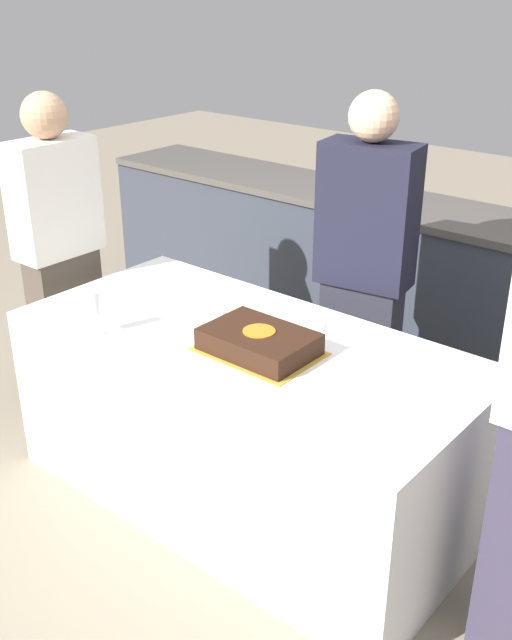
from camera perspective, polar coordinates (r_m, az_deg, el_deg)
ground_plane at (r=3.32m, az=-0.75°, el=-13.05°), size 14.00×14.00×0.00m
back_counter at (r=4.21m, az=12.87°, el=2.22°), size 4.40×0.58×0.92m
dining_table at (r=3.10m, az=-0.79°, el=-7.64°), size 1.88×0.90×0.74m
cake at (r=2.80m, az=0.24°, el=-1.68°), size 0.45×0.32×0.09m
plate_stack at (r=3.04m, az=-4.49°, el=0.09°), size 0.21×0.21×0.05m
wine_glass at (r=2.99m, az=-12.20°, el=1.12°), size 0.07×0.07×0.18m
side_plate_near_cake at (r=3.03m, az=3.61°, el=-0.42°), size 0.18×0.18×0.00m
person_cutting_cake at (r=3.32m, az=8.20°, el=3.47°), size 0.43×0.26×1.62m
person_seated_left at (r=3.69m, az=-14.66°, el=4.73°), size 0.21×0.40×1.58m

